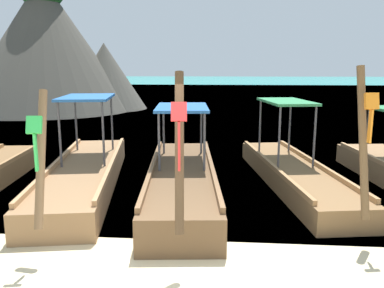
{
  "coord_description": "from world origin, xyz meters",
  "views": [
    {
      "loc": [
        0.65,
        -4.38,
        2.71
      ],
      "look_at": [
        0.0,
        3.45,
        1.18
      ],
      "focal_mm": 36.75,
      "sensor_mm": 36.0,
      "label": 1
    }
  ],
  "objects": [
    {
      "name": "sea_water",
      "position": [
        0.0,
        61.45,
        0.0
      ],
      "size": [
        120.0,
        120.0,
        0.0
      ],
      "primitive_type": "plane",
      "color": "teal",
      "rests_on": "ground"
    },
    {
      "name": "longtail_boat_green_ribbon",
      "position": [
        -2.53,
        4.13,
        0.33
      ],
      "size": [
        2.43,
        6.86,
        2.41
      ],
      "color": "olive",
      "rests_on": "ground"
    },
    {
      "name": "longtail_boat_orange_ribbon",
      "position": [
        2.28,
        4.68,
        0.31
      ],
      "size": [
        2.1,
        6.31,
        2.75
      ],
      "color": "brown",
      "rests_on": "ground"
    },
    {
      "name": "longtail_boat_red_ribbon",
      "position": [
        -0.23,
        3.66,
        0.36
      ],
      "size": [
        1.89,
        6.3,
        2.67
      ],
      "color": "brown",
      "rests_on": "ground"
    },
    {
      "name": "karst_rock",
      "position": [
        -10.33,
        20.47,
        3.98
      ],
      "size": [
        11.58,
        10.84,
        9.19
      ],
      "color": "#47443D",
      "rests_on": "ground"
    }
  ]
}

